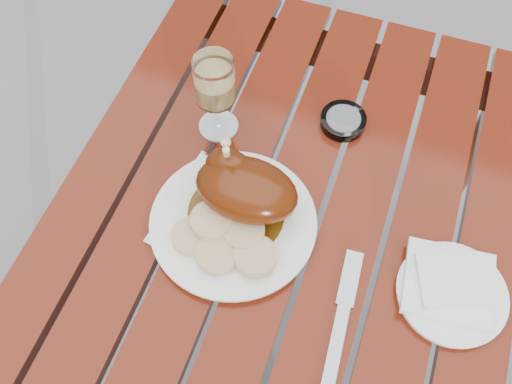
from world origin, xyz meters
TOP-DOWN VIEW (x-y plane):
  - ground at (0.00, 0.00)m, footprint 60.00×60.00m
  - table at (0.00, 0.00)m, footprint 0.80×1.20m
  - dinner_plate at (-0.08, 0.02)m, footprint 0.32×0.32m
  - roast_duck at (-0.07, 0.07)m, footprint 0.18×0.17m
  - bread_dumplings at (-0.08, -0.02)m, footprint 0.18×0.12m
  - wine_glass at (-0.18, 0.21)m, footprint 0.09×0.09m
  - side_plate at (0.30, 0.02)m, footprint 0.21×0.21m
  - napkin at (0.29, 0.03)m, footprint 0.15×0.14m
  - ashtray at (0.04, 0.30)m, footprint 0.09×0.09m
  - fork at (-0.19, 0.03)m, footprint 0.05×0.19m
  - knife at (0.14, -0.10)m, footprint 0.04×0.22m

SIDE VIEW (x-z plane):
  - ground at x=0.00m, z-range 0.00..0.00m
  - table at x=0.00m, z-range 0.00..0.75m
  - knife at x=0.14m, z-range 0.75..0.76m
  - fork at x=-0.19m, z-range 0.75..0.76m
  - side_plate at x=0.30m, z-range 0.75..0.76m
  - dinner_plate at x=-0.08m, z-range 0.75..0.77m
  - ashtray at x=0.04m, z-range 0.75..0.77m
  - napkin at x=0.29m, z-range 0.76..0.78m
  - bread_dumplings at x=-0.08m, z-range 0.77..0.80m
  - roast_duck at x=-0.07m, z-range 0.75..0.88m
  - wine_glass at x=-0.18m, z-range 0.75..0.93m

